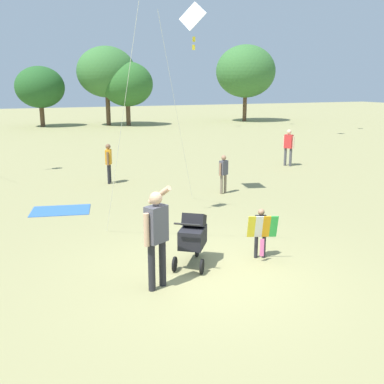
{
  "coord_description": "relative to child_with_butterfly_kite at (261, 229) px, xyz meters",
  "views": [
    {
      "loc": [
        -3.17,
        -6.81,
        3.42
      ],
      "look_at": [
        0.14,
        1.12,
        1.3
      ],
      "focal_mm": 41.43,
      "sensor_mm": 36.0,
      "label": 1
    }
  ],
  "objects": [
    {
      "name": "ground_plane",
      "position": [
        -1.29,
        -0.33,
        -0.62
      ],
      "size": [
        120.0,
        120.0,
        0.0
      ],
      "primitive_type": "plane",
      "color": "#938E5B"
    },
    {
      "name": "treeline_distant",
      "position": [
        4.0,
        29.66,
        3.3
      ],
      "size": [
        40.08,
        5.84,
        6.77
      ],
      "color": "brown",
      "rests_on": "ground"
    },
    {
      "name": "child_with_butterfly_kite",
      "position": [
        0.0,
        0.0,
        0.0
      ],
      "size": [
        0.6,
        0.45,
        1.02
      ],
      "color": "#232328",
      "rests_on": "ground"
    },
    {
      "name": "person_adult_flyer",
      "position": [
        -2.31,
        -0.46,
        0.41
      ],
      "size": [
        0.54,
        0.66,
        1.77
      ],
      "color": "#232328",
      "rests_on": "ground"
    },
    {
      "name": "stroller",
      "position": [
        -1.35,
        0.25,
        -0.01
      ],
      "size": [
        0.89,
        1.05,
        1.03
      ],
      "color": "black",
      "rests_on": "ground"
    },
    {
      "name": "kite_green_novelty",
      "position": [
        0.54,
        4.86,
        4.44
      ],
      "size": [
        1.9,
        2.44,
        5.65
      ],
      "color": "white",
      "rests_on": "ground"
    },
    {
      "name": "person_red_shirt",
      "position": [
        6.42,
        8.39,
        0.29
      ],
      "size": [
        0.35,
        0.43,
        1.54
      ],
      "color": "#4C4C51",
      "rests_on": "ground"
    },
    {
      "name": "person_couple_left",
      "position": [
        -1.29,
        7.97,
        0.2
      ],
      "size": [
        0.28,
        0.42,
        1.38
      ],
      "color": "#232328",
      "rests_on": "ground"
    },
    {
      "name": "person_kid_running",
      "position": [
        1.74,
        5.12,
        0.11
      ],
      "size": [
        0.37,
        0.26,
        1.23
      ],
      "color": "#7F705B",
      "rests_on": "ground"
    },
    {
      "name": "picnic_blanket",
      "position": [
        -3.29,
        5.06,
        -0.61
      ],
      "size": [
        1.75,
        1.35,
        0.02
      ],
      "primitive_type": "cube",
      "rotation": [
        0.0,
        0.0,
        -0.22
      ],
      "color": "#3366B2",
      "rests_on": "ground"
    }
  ]
}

